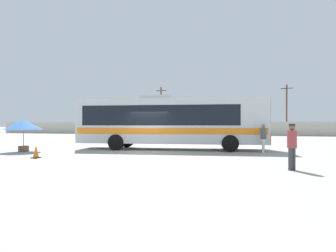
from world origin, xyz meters
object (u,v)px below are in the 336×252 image
at_px(roadside_tree_left, 146,107).
at_px(utility_pole_near, 161,110).
at_px(coach_bus_silver_orange, 169,121).
at_px(parked_car_second_maroon, 159,130).
at_px(parked_car_third_red, 204,131).
at_px(passenger_waiting_on_apron, 292,144).
at_px(vendor_umbrella_secondary_blue, 24,125).
at_px(roadside_tree_midleft, 202,112).
at_px(parked_car_leftmost_silver, 128,130).
at_px(roadside_tree_midright, 226,108).
at_px(utility_pole_far, 287,109).
at_px(attendant_by_bus_door, 263,137).
at_px(traffic_cone_on_apron, 36,152).

bearing_deg(roadside_tree_left, utility_pole_near, -38.15).
bearing_deg(utility_pole_near, coach_bus_silver_orange, -71.87).
xyz_separation_m(parked_car_second_maroon, parked_car_third_red, (6.86, 0.14, -0.03)).
xyz_separation_m(coach_bus_silver_orange, parked_car_third_red, (-0.84, 22.43, -1.19)).
bearing_deg(passenger_waiting_on_apron, vendor_umbrella_secondary_blue, 168.52).
relative_size(utility_pole_near, roadside_tree_midleft, 1.52).
bearing_deg(parked_car_leftmost_silver, roadside_tree_midright, 27.75).
relative_size(roadside_tree_left, roadside_tree_midright, 1.15).
height_order(parked_car_leftmost_silver, utility_pole_near, utility_pole_near).
bearing_deg(utility_pole_far, roadside_tree_midleft, 170.57).
distance_m(utility_pole_far, roadside_tree_midright, 9.79).
distance_m(vendor_umbrella_secondary_blue, roadside_tree_midright, 36.51).
relative_size(attendant_by_bus_door, utility_pole_far, 0.21).
bearing_deg(attendant_by_bus_door, passenger_waiting_on_apron, -83.95).
xyz_separation_m(attendant_by_bus_door, passenger_waiting_on_apron, (0.64, -6.03, 0.01)).
height_order(coach_bus_silver_orange, parked_car_leftmost_silver, coach_bus_silver_orange).
relative_size(utility_pole_near, traffic_cone_on_apron, 12.92).
xyz_separation_m(parked_car_leftmost_silver, roadside_tree_midleft, (10.77, 8.81, 3.21)).
distance_m(parked_car_second_maroon, utility_pole_near, 7.28).
relative_size(passenger_waiting_on_apron, vendor_umbrella_secondary_blue, 0.77).
relative_size(coach_bus_silver_orange, passenger_waiting_on_apron, 7.45).
xyz_separation_m(roadside_tree_left, traffic_cone_on_apron, (8.31, -38.16, -4.66)).
height_order(parked_car_second_maroon, traffic_cone_on_apron, parked_car_second_maroon).
relative_size(roadside_tree_left, traffic_cone_on_apron, 10.65).
distance_m(vendor_umbrella_secondary_blue, roadside_tree_left, 36.16).
relative_size(coach_bus_silver_orange, parked_car_third_red, 3.09).
relative_size(passenger_waiting_on_apron, roadside_tree_midleft, 0.31).
height_order(parked_car_third_red, traffic_cone_on_apron, parked_car_third_red).
bearing_deg(roadside_tree_midleft, utility_pole_far, -9.43).
relative_size(attendant_by_bus_door, parked_car_second_maroon, 0.40).
bearing_deg(parked_car_leftmost_silver, passenger_waiting_on_apron, -56.43).
xyz_separation_m(parked_car_second_maroon, utility_pole_near, (-1.62, 6.16, 3.53)).
relative_size(coach_bus_silver_orange, utility_pole_near, 1.54).
xyz_separation_m(vendor_umbrella_secondary_blue, parked_car_third_red, (7.38, 26.42, -0.89)).
xyz_separation_m(parked_car_leftmost_silver, utility_pole_near, (4.01, 5.31, 3.55)).
distance_m(vendor_umbrella_secondary_blue, parked_car_third_red, 27.45).
bearing_deg(traffic_cone_on_apron, vendor_umbrella_secondary_blue, 141.21).
relative_size(attendant_by_bus_door, vendor_umbrella_secondary_blue, 0.77).
distance_m(vendor_umbrella_secondary_blue, parked_car_leftmost_silver, 27.62).
xyz_separation_m(passenger_waiting_on_apron, parked_car_leftmost_silver, (-20.01, 30.16, -0.21)).
bearing_deg(roadside_tree_left, attendant_by_bus_door, -59.23).
height_order(attendant_by_bus_door, utility_pole_far, utility_pole_far).
distance_m(attendant_by_bus_door, utility_pole_near, 33.36).
distance_m(parked_car_leftmost_silver, parked_car_second_maroon, 5.70).
height_order(attendant_by_bus_door, roadside_tree_left, roadside_tree_left).
xyz_separation_m(parked_car_third_red, roadside_tree_midright, (2.52, 8.60, 3.79)).
bearing_deg(utility_pole_near, parked_car_second_maroon, -75.30).
bearing_deg(utility_pole_far, vendor_umbrella_secondary_blue, -120.22).
height_order(coach_bus_silver_orange, roadside_tree_left, roadside_tree_left).
height_order(attendant_by_bus_door, roadside_tree_midright, roadside_tree_midright).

